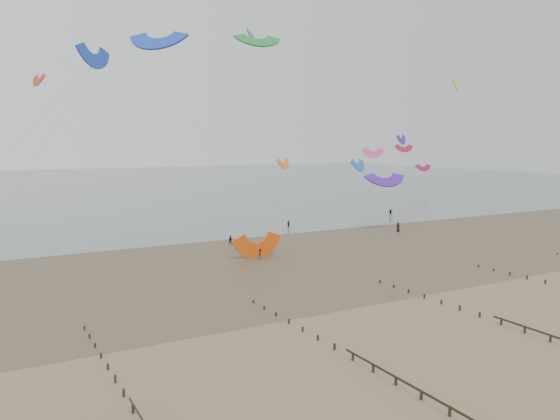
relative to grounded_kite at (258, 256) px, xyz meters
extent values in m
plane|color=brown|center=(2.26, -34.17, 0.00)|extent=(500.00, 500.00, 0.00)
plane|color=#475654|center=(2.26, 165.83, 0.03)|extent=(500.00, 500.00, 0.00)
plane|color=#473A28|center=(2.26, 0.83, 0.01)|extent=(500.00, 500.00, 0.00)
ellipsoid|color=slate|center=(-15.74, -12.17, 0.01)|extent=(23.60, 14.36, 0.01)
ellipsoid|color=slate|center=(14.26, 3.83, 0.01)|extent=(33.64, 18.32, 0.01)
ellipsoid|color=slate|center=(47.26, -4.17, 0.01)|extent=(19.65, 13.67, 0.01)
cube|color=black|center=(-29.74, -40.59, 0.28)|extent=(0.16, 0.16, 0.65)
cube|color=black|center=(-29.74, -37.95, 0.26)|extent=(0.16, 0.16, 0.62)
cube|color=black|center=(-29.74, -35.32, 0.25)|extent=(0.16, 0.16, 0.59)
cube|color=black|center=(-29.74, -32.69, 0.23)|extent=(0.16, 0.16, 0.57)
cube|color=black|center=(-29.74, -30.06, 0.22)|extent=(0.16, 0.16, 0.54)
cube|color=black|center=(-29.74, -27.43, 0.20)|extent=(0.16, 0.16, 0.51)
cube|color=black|center=(-29.74, -24.80, 0.19)|extent=(0.16, 0.16, 0.48)
cube|color=black|center=(-29.74, -22.17, 0.17)|extent=(0.16, 0.16, 0.45)
cube|color=black|center=(-11.74, -51.11, 0.33)|extent=(0.16, 0.16, 0.77)
cube|color=black|center=(-11.74, -48.48, 0.32)|extent=(0.16, 0.16, 0.74)
cube|color=black|center=(-11.74, -45.85, 0.31)|extent=(0.16, 0.16, 0.71)
cube|color=black|center=(-11.74, -43.22, 0.29)|extent=(0.16, 0.16, 0.68)
cube|color=black|center=(-11.74, -40.59, 0.28)|extent=(0.16, 0.16, 0.65)
cube|color=black|center=(-11.74, -37.95, 0.26)|extent=(0.16, 0.16, 0.62)
cube|color=black|center=(-11.74, -35.32, 0.25)|extent=(0.16, 0.16, 0.59)
cube|color=black|center=(-11.74, -32.69, 0.23)|extent=(0.16, 0.16, 0.57)
cube|color=black|center=(-11.74, -30.06, 0.22)|extent=(0.16, 0.16, 0.54)
cube|color=black|center=(-11.74, -27.43, 0.20)|extent=(0.16, 0.16, 0.51)
cube|color=black|center=(-11.74, -24.80, 0.19)|extent=(0.16, 0.16, 0.48)
cube|color=black|center=(-11.74, -22.17, 0.17)|extent=(0.16, 0.16, 0.45)
cube|color=black|center=(6.26, -45.85, 0.31)|extent=(0.16, 0.16, 0.71)
cube|color=black|center=(6.26, -43.22, 0.29)|extent=(0.16, 0.16, 0.68)
cube|color=black|center=(6.26, -40.59, 0.28)|extent=(0.16, 0.16, 0.65)
cube|color=black|center=(6.26, -37.95, 0.26)|extent=(0.16, 0.16, 0.62)
cube|color=black|center=(6.26, -35.32, 0.25)|extent=(0.16, 0.16, 0.59)
cube|color=black|center=(6.26, -32.69, 0.23)|extent=(0.16, 0.16, 0.57)
cube|color=black|center=(6.26, -30.06, 0.22)|extent=(0.16, 0.16, 0.54)
cube|color=black|center=(6.26, -27.43, 0.20)|extent=(0.16, 0.16, 0.51)
cube|color=black|center=(6.26, -24.80, 0.19)|extent=(0.16, 0.16, 0.48)
cube|color=black|center=(6.26, -22.17, 0.17)|extent=(0.16, 0.16, 0.45)
cube|color=black|center=(24.26, -32.69, 0.23)|extent=(0.16, 0.16, 0.57)
cube|color=black|center=(24.26, -30.06, 0.22)|extent=(0.16, 0.16, 0.54)
cube|color=black|center=(24.26, -27.43, 0.20)|extent=(0.16, 0.16, 0.51)
cube|color=black|center=(24.26, -24.80, 0.19)|extent=(0.16, 0.16, 0.48)
cube|color=black|center=(24.26, -22.17, 0.17)|extent=(0.16, 0.16, 0.45)
cube|color=black|center=(42.26, -22.17, 0.17)|extent=(0.16, 0.16, 0.45)
imported|color=black|center=(35.34, 7.60, 0.94)|extent=(1.00, 1.09, 1.88)
imported|color=black|center=(49.49, 26.48, 0.87)|extent=(1.68, 0.87, 1.74)
imported|color=black|center=(0.18, 10.85, 0.83)|extent=(0.99, 0.89, 1.66)
imported|color=black|center=(-0.38, -1.59, 0.77)|extent=(0.99, 1.14, 1.53)
imported|color=black|center=(18.40, 22.23, 0.82)|extent=(0.46, 0.98, 1.63)
camera|label=1|loc=(-37.86, -75.18, 17.81)|focal=35.00mm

